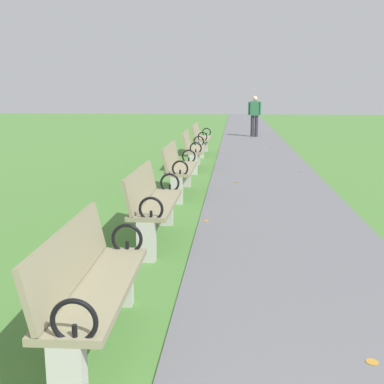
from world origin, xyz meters
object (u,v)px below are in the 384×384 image
object	(u,v)px
park_bench_4	(179,168)
park_bench_5	(193,149)
park_bench_2	(91,285)
pedestrian_walking	(255,114)
park_bench_6	(201,138)
park_bench_3	(153,203)

from	to	relation	value
park_bench_4	park_bench_5	size ratio (longest dim) A/B	0.99
park_bench_2	park_bench_5	size ratio (longest dim) A/B	1.00
park_bench_4	pedestrian_walking	size ratio (longest dim) A/B	0.99
park_bench_4	park_bench_5	world-z (taller)	same
park_bench_6	pedestrian_walking	distance (m)	6.08
park_bench_3	park_bench_5	xyz separation A→B (m)	(0.00, 5.72, 0.00)
park_bench_3	park_bench_2	bearing A→B (deg)	-90.00
park_bench_3	park_bench_4	world-z (taller)	same
park_bench_4	park_bench_5	xyz separation A→B (m)	(0.00, 2.93, 0.00)
park_bench_5	park_bench_6	bearing A→B (deg)	90.00
park_bench_3	pedestrian_walking	distance (m)	14.41
park_bench_4	park_bench_2	bearing A→B (deg)	-90.00
park_bench_3	park_bench_6	distance (m)	8.49
park_bench_2	park_bench_6	xyz separation A→B (m)	(-0.00, 11.09, 0.00)
park_bench_6	pedestrian_walking	bearing A→B (deg)	73.00
pedestrian_walking	park_bench_6	bearing A→B (deg)	-107.00
park_bench_3	pedestrian_walking	world-z (taller)	pedestrian_walking
park_bench_4	park_bench_6	bearing A→B (deg)	90.00
park_bench_4	park_bench_5	bearing A→B (deg)	90.00
pedestrian_walking	park_bench_5	bearing A→B (deg)	-101.70
park_bench_3	pedestrian_walking	bearing A→B (deg)	82.92
park_bench_2	pedestrian_walking	distance (m)	16.99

